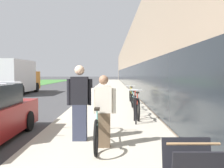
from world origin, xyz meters
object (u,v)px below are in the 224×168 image
at_px(person_rider, 104,111).
at_px(bike_rack_hoop, 136,107).
at_px(cruiser_bike_middle, 134,101).
at_px(person_bystander, 80,103).
at_px(cruiser_bike_nearest, 137,107).
at_px(cruiser_bike_farthest, 131,96).
at_px(moving_truck, 15,77).
at_px(tandem_bicycle, 99,126).

relative_size(person_rider, bike_rack_hoop, 1.86).
height_order(person_rider, cruiser_bike_middle, person_rider).
distance_m(person_rider, person_bystander, 0.81).
distance_m(person_bystander, cruiser_bike_nearest, 3.41).
height_order(cruiser_bike_farthest, moving_truck, moving_truck).
height_order(person_bystander, cruiser_bike_nearest, person_bystander).
xyz_separation_m(bike_rack_hoop, cruiser_bike_nearest, (0.12, 0.82, -0.10)).
height_order(person_bystander, bike_rack_hoop, person_bystander).
height_order(person_bystander, cruiser_bike_farthest, person_bystander).
bearing_deg(moving_truck, bike_rack_hoop, -54.70).
distance_m(tandem_bicycle, bike_rack_hoop, 2.56).
xyz_separation_m(person_rider, cruiser_bike_nearest, (1.06, 3.48, -0.38)).
bearing_deg(cruiser_bike_farthest, person_bystander, -103.48).
height_order(cruiser_bike_nearest, moving_truck, moving_truck).
bearing_deg(bike_rack_hoop, moving_truck, 125.30).
bearing_deg(person_bystander, moving_truck, 116.50).
xyz_separation_m(person_rider, cruiser_bike_middle, (1.13, 5.62, -0.43)).
relative_size(person_bystander, bike_rack_hoop, 2.14).
bearing_deg(cruiser_bike_farthest, tandem_bicycle, -99.84).
relative_size(tandem_bicycle, person_bystander, 1.47).
bearing_deg(cruiser_bike_nearest, moving_truck, 127.55).
xyz_separation_m(person_rider, bike_rack_hoop, (0.94, 2.66, -0.28)).
bearing_deg(cruiser_bike_nearest, tandem_bicycle, -110.69).
bearing_deg(moving_truck, cruiser_bike_nearest, -52.45).
bearing_deg(bike_rack_hoop, person_rider, -109.45).
xyz_separation_m(person_rider, person_bystander, (-0.59, 0.53, 0.12)).
distance_m(tandem_bicycle, cruiser_bike_farthest, 7.82).
bearing_deg(person_rider, person_bystander, 138.02).
height_order(tandem_bicycle, cruiser_bike_nearest, cruiser_bike_nearest).
bearing_deg(tandem_bicycle, cruiser_bike_middle, 76.63).
relative_size(person_rider, cruiser_bike_nearest, 0.83).
relative_size(bike_rack_hoop, cruiser_bike_nearest, 0.45).
bearing_deg(moving_truck, person_bystander, -63.50).
bearing_deg(cruiser_bike_middle, tandem_bicycle, -103.37).
bearing_deg(moving_truck, cruiser_bike_middle, -46.40).
height_order(cruiser_bike_nearest, cruiser_bike_middle, cruiser_bike_nearest).
bearing_deg(tandem_bicycle, cruiser_bike_nearest, 69.31).
xyz_separation_m(bike_rack_hoop, cruiser_bike_middle, (0.19, 2.97, -0.15)).
bearing_deg(bike_rack_hoop, person_bystander, -125.78).
xyz_separation_m(cruiser_bike_nearest, cruiser_bike_farthest, (0.15, 4.56, -0.03)).
relative_size(cruiser_bike_nearest, moving_truck, 0.28).
xyz_separation_m(tandem_bicycle, person_bystander, (-0.46, 0.20, 0.52)).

